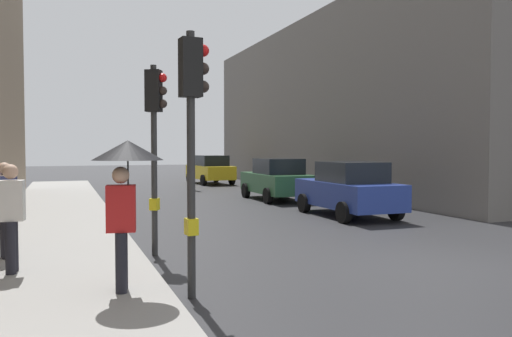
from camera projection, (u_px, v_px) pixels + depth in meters
The scene contains 12 objects.
ground_plane at pixel (437, 265), 9.52m from camera, with size 120.00×120.00×0.00m, color #28282B.
sidewalk_kerb at pixel (57, 232), 12.74m from camera, with size 3.18×40.00×0.16m, color gray.
building_facade_right at pixel (392, 109), 29.02m from camera, with size 12.00×26.07×8.91m, color slate.
traffic_light_near_right at pixel (155, 125), 10.26m from camera, with size 0.44×0.36×3.87m.
traffic_light_far_median at pixel (191, 145), 27.16m from camera, with size 0.24×0.43×3.40m.
traffic_light_near_left at pixel (192, 115), 7.31m from camera, with size 0.44×0.27×3.86m.
car_green_estate at pixel (277, 179), 21.46m from camera, with size 2.07×4.23×1.76m.
car_yellow_taxi at pixel (210, 170), 31.31m from camera, with size 2.28×4.33×1.76m.
car_blue_van at pixel (348, 189), 16.27m from camera, with size 2.07×4.23×1.76m.
pedestrian_with_umbrella at pixel (126, 173), 7.14m from camera, with size 1.00×1.00×2.14m.
pedestrian_with_black_backpack at pixel (8, 212), 8.22m from camera, with size 0.63×0.36×1.77m.
pedestrian_with_grey_backpack at pixel (2, 204), 9.32m from camera, with size 0.65×0.41×1.77m.
Camera 1 is at (-6.54, -7.61, 2.19)m, focal length 35.60 mm.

